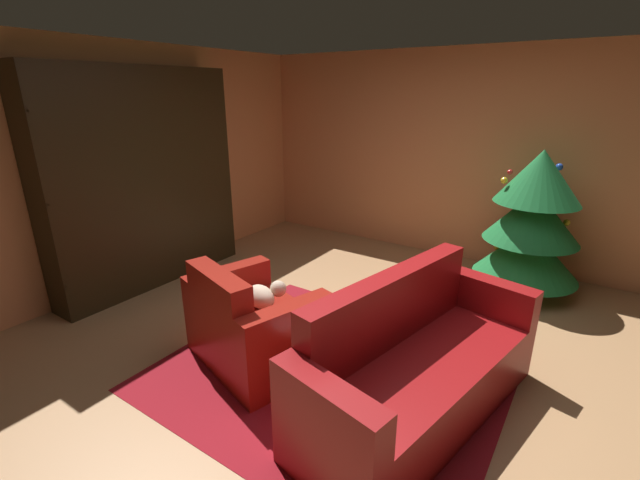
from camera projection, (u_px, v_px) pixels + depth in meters
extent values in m
plane|color=#AF7F53|center=(361.00, 362.00, 3.39)|extent=(6.97, 6.97, 0.00)
cube|color=#D48451|center=(474.00, 159.00, 5.12)|extent=(5.93, 0.06, 2.53)
cube|color=#D48451|center=(120.00, 168.00, 4.51)|extent=(0.06, 5.56, 2.53)
cube|color=maroon|center=(331.00, 372.00, 3.26)|extent=(2.44, 2.13, 0.01)
cube|color=black|center=(154.00, 183.00, 4.41)|extent=(0.03, 2.13, 2.28)
cube|color=black|center=(218.00, 167.00, 5.33)|extent=(0.37, 0.02, 2.28)
cube|color=black|center=(37.00, 201.00, 3.68)|extent=(0.37, 0.03, 2.28)
cube|color=black|center=(157.00, 278.00, 4.88)|extent=(0.35, 2.08, 0.03)
cube|color=black|center=(152.00, 241.00, 4.73)|extent=(0.35, 2.08, 0.03)
cube|color=black|center=(147.00, 201.00, 4.58)|extent=(0.35, 2.08, 0.02)
cube|color=black|center=(141.00, 159.00, 4.43)|extent=(0.35, 2.08, 0.02)
cube|color=black|center=(135.00, 114.00, 4.28)|extent=(0.35, 2.08, 0.02)
cube|color=black|center=(128.00, 66.00, 4.13)|extent=(0.35, 2.08, 0.03)
cube|color=black|center=(140.00, 207.00, 4.68)|extent=(0.05, 1.15, 0.72)
cube|color=black|center=(141.00, 207.00, 4.67)|extent=(0.03, 1.18, 0.75)
cube|color=gold|center=(217.00, 239.00, 5.60)|extent=(0.27, 0.03, 0.36)
cube|color=gold|center=(215.00, 242.00, 5.58)|extent=(0.27, 0.05, 0.28)
cube|color=#914BA1|center=(209.00, 240.00, 5.54)|extent=(0.19, 0.05, 0.37)
cube|color=#B3A498|center=(206.00, 240.00, 5.50)|extent=(0.20, 0.03, 0.38)
cube|color=#226699|center=(204.00, 243.00, 5.48)|extent=(0.18, 0.03, 0.31)
cube|color=red|center=(207.00, 135.00, 5.19)|extent=(0.19, 0.04, 0.30)
cube|color=navy|center=(205.00, 137.00, 5.14)|extent=(0.26, 0.05, 0.26)
cube|color=orange|center=(199.00, 134.00, 5.10)|extent=(0.17, 0.05, 0.35)
cube|color=#4B3D2E|center=(197.00, 136.00, 5.06)|extent=(0.22, 0.05, 0.30)
cube|color=#A79B93|center=(193.00, 135.00, 5.01)|extent=(0.21, 0.03, 0.33)
cube|color=#C33B32|center=(192.00, 133.00, 4.96)|extent=(0.27, 0.03, 0.38)
cube|color=gold|center=(204.00, 94.00, 5.01)|extent=(0.23, 0.04, 0.35)
cube|color=#378930|center=(199.00, 94.00, 4.99)|extent=(0.18, 0.03, 0.36)
cube|color=gold|center=(198.00, 93.00, 4.95)|extent=(0.24, 0.04, 0.36)
cube|color=#34814D|center=(194.00, 96.00, 4.94)|extent=(0.18, 0.03, 0.30)
cube|color=brown|center=(192.00, 94.00, 4.90)|extent=(0.18, 0.03, 0.35)
cube|color=gold|center=(190.00, 98.00, 4.88)|extent=(0.20, 0.03, 0.26)
cube|color=#3E2E35|center=(186.00, 98.00, 4.86)|extent=(0.18, 0.04, 0.26)
cube|color=maroon|center=(257.00, 335.00, 3.37)|extent=(0.89, 0.92, 0.42)
cube|color=maroon|center=(219.00, 299.00, 3.05)|extent=(0.73, 0.36, 0.41)
cube|color=maroon|center=(288.00, 347.00, 3.02)|extent=(0.36, 0.76, 0.65)
cube|color=maroon|center=(230.00, 303.00, 3.64)|extent=(0.36, 0.76, 0.65)
ellipsoid|color=#CAAF94|center=(261.00, 297.00, 3.34)|extent=(0.32, 0.25, 0.18)
sphere|color=#CAAF94|center=(278.00, 289.00, 3.35)|extent=(0.13, 0.13, 0.13)
cube|color=maroon|center=(420.00, 385.00, 2.79)|extent=(1.03, 1.69, 0.43)
cube|color=maroon|center=(390.00, 308.00, 2.83)|extent=(0.48, 1.58, 0.49)
cube|color=maroon|center=(327.00, 441.00, 2.18)|extent=(0.73, 0.30, 0.70)
cube|color=maroon|center=(484.00, 320.00, 3.32)|extent=(0.73, 0.30, 0.70)
cylinder|color=black|center=(368.00, 371.00, 2.95)|extent=(0.04, 0.04, 0.40)
cylinder|color=black|center=(345.00, 348.00, 3.22)|extent=(0.04, 0.04, 0.40)
cylinder|color=black|center=(322.00, 370.00, 2.96)|extent=(0.04, 0.04, 0.40)
cylinder|color=silver|center=(345.00, 337.00, 2.97)|extent=(0.67, 0.67, 0.02)
cube|color=#B3381E|center=(353.00, 335.00, 2.95)|extent=(0.17, 0.12, 0.03)
cube|color=gray|center=(351.00, 332.00, 2.94)|extent=(0.20, 0.15, 0.02)
cube|color=red|center=(350.00, 329.00, 2.93)|extent=(0.15, 0.12, 0.02)
cylinder|color=#205327|center=(344.00, 339.00, 2.77)|extent=(0.07, 0.07, 0.18)
cylinder|color=#205327|center=(345.00, 322.00, 2.73)|extent=(0.03, 0.03, 0.06)
cylinder|color=brown|center=(522.00, 283.00, 4.58)|extent=(0.08, 0.08, 0.18)
cone|color=#1C7034|center=(527.00, 252.00, 4.46)|extent=(1.04, 1.04, 0.53)
cone|color=#1C7034|center=(533.00, 215.00, 4.33)|extent=(0.93, 0.93, 0.53)
cone|color=#1C7034|center=(540.00, 177.00, 4.20)|extent=(0.82, 0.82, 0.53)
sphere|color=yellow|center=(504.00, 180.00, 4.27)|extent=(0.07, 0.07, 0.07)
sphere|color=red|center=(510.00, 172.00, 4.46)|extent=(0.06, 0.06, 0.06)
sphere|color=yellow|center=(567.00, 223.00, 4.39)|extent=(0.07, 0.07, 0.07)
sphere|color=red|center=(525.00, 219.00, 4.72)|extent=(0.05, 0.05, 0.05)
sphere|color=blue|center=(559.00, 167.00, 4.35)|extent=(0.07, 0.07, 0.07)
sphere|color=yellow|center=(497.00, 247.00, 4.87)|extent=(0.07, 0.07, 0.07)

